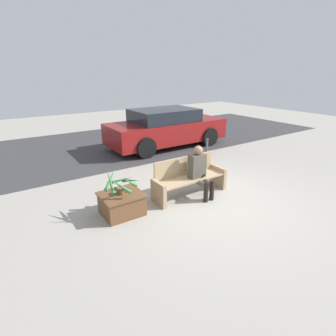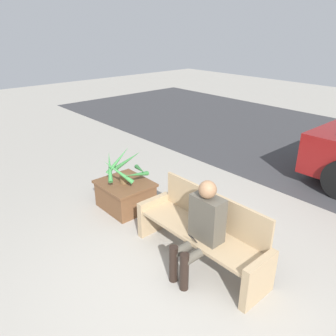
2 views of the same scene
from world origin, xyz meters
name	(u,v)px [view 1 (image 1 of 2)]	position (x,y,z in m)	size (l,w,h in m)	color
ground_plane	(212,200)	(0.00, 0.00, 0.00)	(30.00, 30.00, 0.00)	#9E998E
road_surface	(111,144)	(0.00, 5.98, 0.00)	(20.00, 6.00, 0.01)	#38383A
bench	(189,178)	(-0.26, 0.57, 0.41)	(1.86, 0.53, 0.89)	tan
person_seated	(199,170)	(-0.10, 0.37, 0.65)	(0.40, 0.61, 1.20)	#4C473D
planter_box	(122,203)	(-1.98, 0.58, 0.25)	(0.84, 0.74, 0.46)	brown
potted_plant	(120,183)	(-1.98, 0.60, 0.69)	(0.71, 0.74, 0.53)	brown
parked_car	(166,128)	(1.66, 4.42, 0.73)	(4.59, 1.98, 1.45)	maroon
bollard_post	(207,147)	(2.06, 2.52, 0.34)	(0.09, 0.09, 0.66)	#4C4C51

